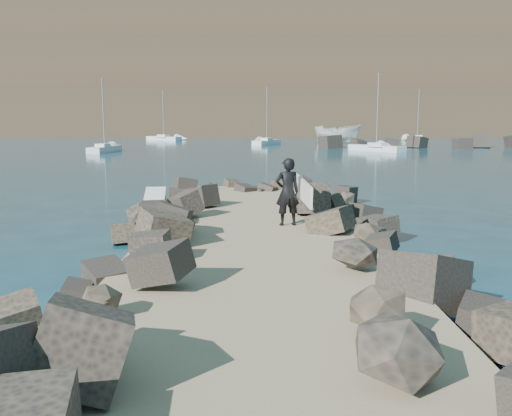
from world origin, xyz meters
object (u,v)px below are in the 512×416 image
object	(u,v)px
boat_imported	(337,134)
surfer_with_board	(290,192)
sailboat_b	(267,142)
surfboard_resting	(154,205)

from	to	relation	value
boat_imported	surfer_with_board	bearing A→B (deg)	-162.62
surfer_with_board	sailboat_b	size ratio (longest dim) A/B	0.31
surfboard_resting	sailboat_b	xyz separation A→B (m)	(5.08, 61.71, -0.69)
surfboard_resting	boat_imported	size ratio (longest dim) A/B	0.36
boat_imported	surfer_with_board	distance (m)	67.28
surfboard_resting	surfer_with_board	bearing A→B (deg)	-19.26
surfboard_resting	surfer_with_board	size ratio (longest dim) A/B	1.05
surfboard_resting	sailboat_b	bearing A→B (deg)	79.32
boat_imported	surfer_with_board	xyz separation A→B (m)	(-11.24, -66.33, 0.24)
boat_imported	surfboard_resting	bearing A→B (deg)	-166.23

